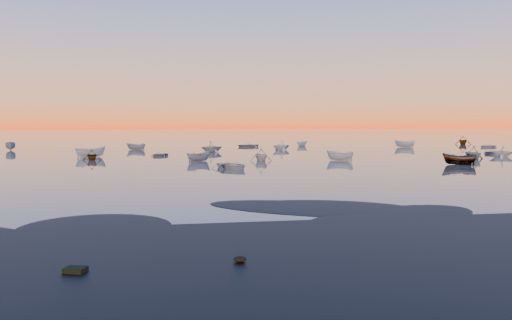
{
  "coord_description": "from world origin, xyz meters",
  "views": [
    {
      "loc": [
        -11.26,
        -26.15,
        4.72
      ],
      "look_at": [
        -1.98,
        28.0,
        0.71
      ],
      "focal_mm": 35.0,
      "sensor_mm": 36.0,
      "label": 1
    }
  ],
  "objects": [
    {
      "name": "boat_near_center",
      "position": [
        -7.83,
        36.46,
        0.0
      ],
      "size": [
        3.17,
        3.77,
        1.22
      ],
      "primitive_type": "imported",
      "rotation": [
        0.0,
        0.0,
        2.14
      ],
      "color": "gray",
      "rests_on": "ground"
    },
    {
      "name": "moored_fleet",
      "position": [
        0.0,
        53.0,
        0.0
      ],
      "size": [
        124.0,
        58.0,
        1.2
      ],
      "primitive_type": null,
      "color": "beige",
      "rests_on": "ground"
    },
    {
      "name": "boat_near_right",
      "position": [
        0.05,
        35.95,
        0.0
      ],
      "size": [
        3.68,
        1.85,
        1.25
      ],
      "primitive_type": "imported",
      "rotation": [
        0.0,
        0.0,
        3.21
      ],
      "color": "beige",
      "rests_on": "ground"
    },
    {
      "name": "boat_near_left",
      "position": [
        -4.91,
        25.6,
        0.0
      ],
      "size": [
        4.86,
        3.68,
        1.12
      ],
      "primitive_type": "imported",
      "rotation": [
        0.0,
        0.0,
        0.46
      ],
      "color": "beige",
      "rests_on": "ground"
    },
    {
      "name": "ground",
      "position": [
        0.0,
        100.0,
        0.0
      ],
      "size": [
        600.0,
        600.0,
        0.0
      ],
      "primitive_type": "plane",
      "color": "#686057",
      "rests_on": "ground"
    },
    {
      "name": "mud_lobes",
      "position": [
        0.0,
        -1.0,
        0.01
      ],
      "size": [
        140.0,
        6.0,
        0.07
      ],
      "primitive_type": null,
      "color": "black",
      "rests_on": "ground"
    }
  ]
}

